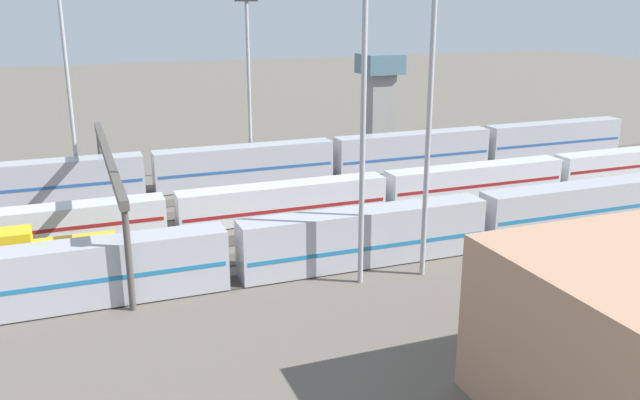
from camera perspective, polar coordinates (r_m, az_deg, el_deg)
ground_plane at (r=72.70m, az=-3.05°, el=-1.59°), size 400.00×400.00×0.00m
track_bed_0 at (r=86.49m, az=-6.11°, el=1.37°), size 140.00×2.80×0.12m
track_bed_1 at (r=81.84m, az=-5.20°, el=0.51°), size 140.00×2.80×0.12m
track_bed_2 at (r=77.23m, az=-4.19°, el=-0.46°), size 140.00×2.80×0.12m
track_bed_3 at (r=72.68m, az=-3.05°, el=-1.54°), size 140.00×2.80×0.12m
track_bed_4 at (r=68.18m, az=-1.75°, el=-2.77°), size 140.00×2.80×0.12m
track_bed_5 at (r=63.77m, az=-0.27°, el=-4.17°), size 140.00×2.80×0.12m
track_bed_6 at (r=59.44m, az=1.43°, el=-5.77°), size 140.00×2.80×0.12m
train_on_track_3 at (r=72.08m, az=-3.12°, el=-0.08°), size 119.80×3.06×3.80m
train_on_track_6 at (r=59.55m, az=3.89°, el=-3.14°), size 71.40×3.06×5.00m
train_on_track_0 at (r=85.77m, az=-6.41°, el=2.98°), size 119.80×3.06×5.00m
train_on_track_5 at (r=59.53m, az=-22.01°, el=-4.85°), size 10.00×3.00×5.00m
light_mast_0 at (r=82.90m, az=-21.16°, el=13.37°), size 2.80×0.70×31.27m
light_mast_1 at (r=52.10m, az=3.82°, el=12.69°), size 2.80×0.70×30.58m
light_mast_2 at (r=86.19m, az=-6.16°, el=11.75°), size 2.80×0.70×23.85m
light_mast_3 at (r=54.53m, az=9.52°, el=11.19°), size 2.80×0.70×27.97m
signal_gantry at (r=67.58m, az=-17.64°, el=2.97°), size 0.70×35.00×8.80m
control_tower at (r=106.13m, az=5.08°, el=8.97°), size 6.00×6.00×14.90m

